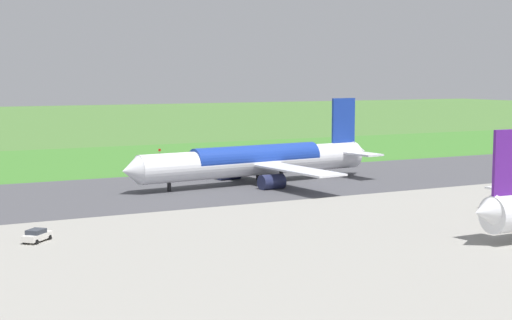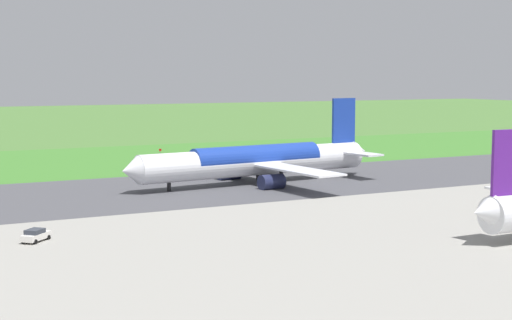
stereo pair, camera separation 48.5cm
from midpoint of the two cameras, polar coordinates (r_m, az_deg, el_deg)
name	(u,v)px [view 1 (the left image)]	position (r m, az deg, el deg)	size (l,w,h in m)	color
ground_plane	(316,179)	(150.60, 4.44, -1.45)	(800.00, 800.00, 0.00)	#477233
runway_asphalt	(316,179)	(150.60, 4.44, -1.44)	(600.00, 40.52, 0.06)	#47474C
grass_verge_foreground	(219,157)	(191.45, -2.84, 0.23)	(600.00, 80.00, 0.04)	#3C782B
airliner_main	(258,161)	(143.79, 0.03, -0.05)	(54.14, 44.38, 15.88)	white
service_car_ops	(37,235)	(97.65, -16.19, -5.42)	(4.24, 4.24, 1.62)	silver
no_stopping_sign	(160,153)	(187.82, -7.28, 0.53)	(0.60, 0.10, 2.56)	slate
traffic_cone_orange	(136,161)	(181.26, -9.05, -0.11)	(0.40, 0.40, 0.55)	orange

